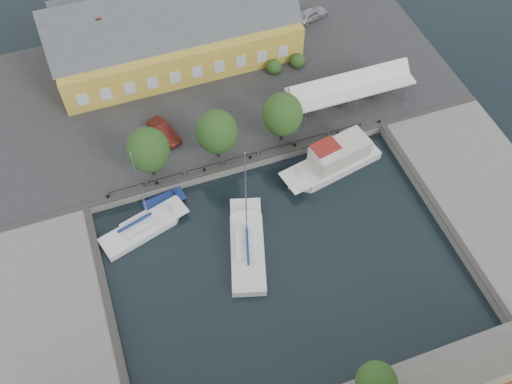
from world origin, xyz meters
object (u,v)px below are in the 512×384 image
Objects in this scene: center_sailboat at (247,249)px; tent_canopy at (351,86)px; car_red at (164,132)px; west_boat_a at (142,229)px; trawler at (334,161)px; car_silver at (311,14)px; launch_nw at (164,203)px; warehouse at (170,36)px.

tent_canopy is at bearing 39.34° from center_sailboat.
west_boat_a is at bearing -137.48° from car_red.
west_boat_a is at bearing -177.18° from trawler.
west_boat_a reaches higher than car_silver.
car_red is 11.53m from west_boat_a.
car_silver is 32.48m from launch_nw.
launch_nw is (-22.90, -5.71, -3.59)m from tent_canopy.
west_boat_a is at bearing -162.36° from tent_canopy.
car_silver is at bearing 57.24° from center_sailboat.
center_sailboat is at bearing -90.26° from warehouse.
trawler reaches higher than car_silver.
tent_canopy is 3.14× the size of car_red.
car_silver is 36.14m from west_boat_a.
west_boat_a is at bearing 148.09° from center_sailboat.
trawler is at bearing -4.51° from launch_nw.
tent_canopy is at bearing 17.64° from west_boat_a.
warehouse is 18.72m from car_silver.
car_red is 8.32m from launch_nw.
tent_canopy is 1.00× the size of center_sailboat.
trawler is 20.85m from west_boat_a.
center_sailboat reaches higher than launch_nw.
tent_canopy is at bearing 13.99° from launch_nw.
trawler is (15.85, -9.28, -0.72)m from car_red.
car_red is at bearing 64.28° from west_boat_a.
warehouse reaches higher than launch_nw.
center_sailboat is at bearing -140.66° from tent_canopy.
tent_canopy is 9.02m from trawler.
launch_nw is at bearing 127.65° from center_sailboat.
car_silver is 26.08m from car_red.
warehouse reaches higher than car_silver.
tent_canopy is at bearing -39.86° from warehouse.
car_red is at bearing 104.02° from center_sailboat.
west_boat_a is (-9.05, -22.01, -4.16)m from warehouse.
car_red is 0.38× the size of west_boat_a.
tent_canopy is 15.45m from car_silver.
center_sailboat is 1.22× the size of trawler.
west_boat_a is (-20.81, -1.02, -0.75)m from trawler.
car_red is at bearing 149.66° from trawler.
launch_nw is at bearing 113.07° from car_silver.
warehouse is 2.04× the size of center_sailboat.
trawler is 18.14m from launch_nw.
trawler is 0.96× the size of west_boat_a.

